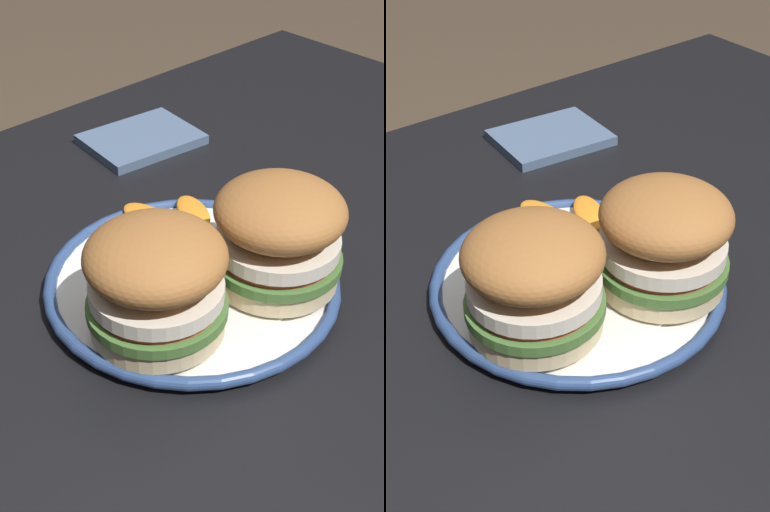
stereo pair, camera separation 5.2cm
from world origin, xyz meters
TOP-DOWN VIEW (x-y plane):
  - dining_table at (0.00, 0.00)m, footprint 1.25×0.81m
  - dinner_plate at (0.01, -0.01)m, footprint 0.28×0.28m
  - sandwich_half_left at (0.07, -0.06)m, footprint 0.14×0.14m
  - sandwich_half_right at (-0.06, -0.04)m, footprint 0.13×0.13m
  - orange_peel_curled at (0.01, 0.01)m, footprint 0.07×0.07m
  - orange_peel_strip_long at (0.08, 0.06)m, footprint 0.05×0.07m
  - orange_peel_strip_short at (0.04, 0.09)m, footprint 0.04×0.07m
  - folded_napkin at (0.17, 0.25)m, footprint 0.15×0.12m

SIDE VIEW (x-z plane):
  - dining_table at x=0.00m, z-range 0.25..0.96m
  - folded_napkin at x=0.17m, z-range 0.70..0.72m
  - dinner_plate at x=0.01m, z-range 0.70..0.72m
  - orange_peel_strip_long at x=0.08m, z-range 0.72..0.73m
  - orange_peel_strip_short at x=0.04m, z-range 0.72..0.73m
  - orange_peel_curled at x=0.01m, z-range 0.72..0.73m
  - sandwich_half_left at x=0.07m, z-range 0.72..0.82m
  - sandwich_half_right at x=-0.06m, z-range 0.72..0.82m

